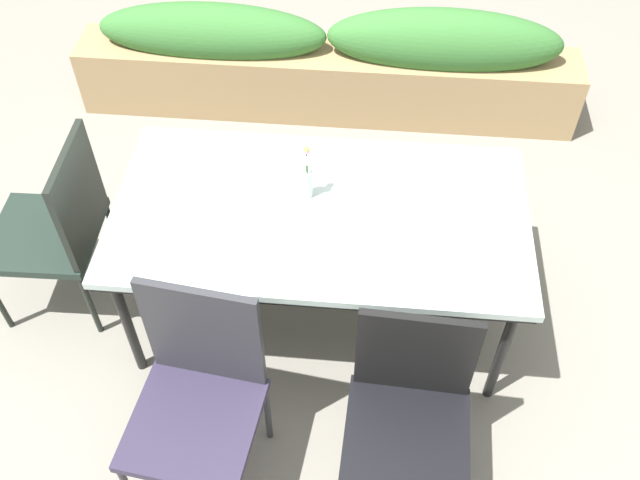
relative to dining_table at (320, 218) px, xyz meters
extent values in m
plane|color=gray|center=(-0.04, -0.06, -0.69)|extent=(12.00, 12.00, 0.00)
cube|color=#B2C6C1|center=(0.00, 0.00, 0.03)|extent=(1.81, 0.97, 0.03)
cube|color=black|center=(0.00, 0.00, 0.00)|extent=(1.77, 0.95, 0.02)
cylinder|color=black|center=(-0.82, -0.40, -0.34)|extent=(0.05, 0.05, 0.70)
cylinder|color=black|center=(0.82, -0.40, -0.34)|extent=(0.05, 0.05, 0.70)
cylinder|color=black|center=(-0.82, 0.40, -0.34)|extent=(0.05, 0.05, 0.70)
cylinder|color=black|center=(0.82, 0.40, -0.34)|extent=(0.05, 0.05, 0.70)
cube|color=#1F2C26|center=(-1.31, 0.00, -0.24)|extent=(0.51, 0.51, 0.04)
cube|color=black|center=(-1.08, 0.01, 0.02)|extent=(0.04, 0.47, 0.51)
cylinder|color=black|center=(-1.55, 0.22, -0.47)|extent=(0.03, 0.03, 0.44)
cylinder|color=black|center=(-1.08, -0.22, -0.47)|extent=(0.03, 0.03, 0.44)
cylinder|color=black|center=(-1.09, 0.23, -0.47)|extent=(0.03, 0.03, 0.44)
cube|color=#2C263D|center=(-0.41, -0.90, -0.24)|extent=(0.54, 0.54, 0.04)
cube|color=#2D2D33|center=(-0.38, -0.67, 0.04)|extent=(0.46, 0.09, 0.55)
cylinder|color=#2D2D33|center=(-0.16, -0.70, -0.47)|extent=(0.03, 0.03, 0.44)
cylinder|color=#2D2D33|center=(-0.60, -0.65, -0.47)|extent=(0.03, 0.03, 0.44)
cube|color=black|center=(0.41, -0.90, -0.22)|extent=(0.49, 0.49, 0.04)
cube|color=black|center=(0.42, -0.68, 0.02)|extent=(0.45, 0.05, 0.47)
cylinder|color=black|center=(0.63, -0.69, -0.46)|extent=(0.03, 0.03, 0.46)
cylinder|color=black|center=(0.20, -0.67, -0.46)|extent=(0.03, 0.03, 0.46)
cylinder|color=silver|center=(-0.07, 0.09, 0.12)|extent=(0.05, 0.05, 0.14)
cylinder|color=#2D662D|center=(-0.06, 0.09, 0.23)|extent=(0.00, 0.01, 0.17)
sphere|color=#EFCC4C|center=(-0.06, 0.09, 0.32)|extent=(0.03, 0.03, 0.03)
cylinder|color=#2D662D|center=(-0.07, 0.09, 0.23)|extent=(0.00, 0.01, 0.16)
sphere|color=pink|center=(-0.07, 0.09, 0.31)|extent=(0.03, 0.03, 0.03)
cylinder|color=#2D662D|center=(-0.06, 0.08, 0.21)|extent=(0.00, 0.01, 0.11)
sphere|color=white|center=(-0.06, 0.08, 0.26)|extent=(0.04, 0.04, 0.04)
cube|color=#9E7F56|center=(-0.11, 1.64, -0.47)|extent=(3.15, 0.38, 0.44)
ellipsoid|color=#387233|center=(-0.81, 1.64, -0.15)|extent=(1.42, 0.35, 0.36)
ellipsoid|color=#387233|center=(0.60, 1.64, -0.13)|extent=(1.42, 0.35, 0.40)
camera|label=1|loc=(0.19, -2.11, 2.27)|focal=39.73mm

